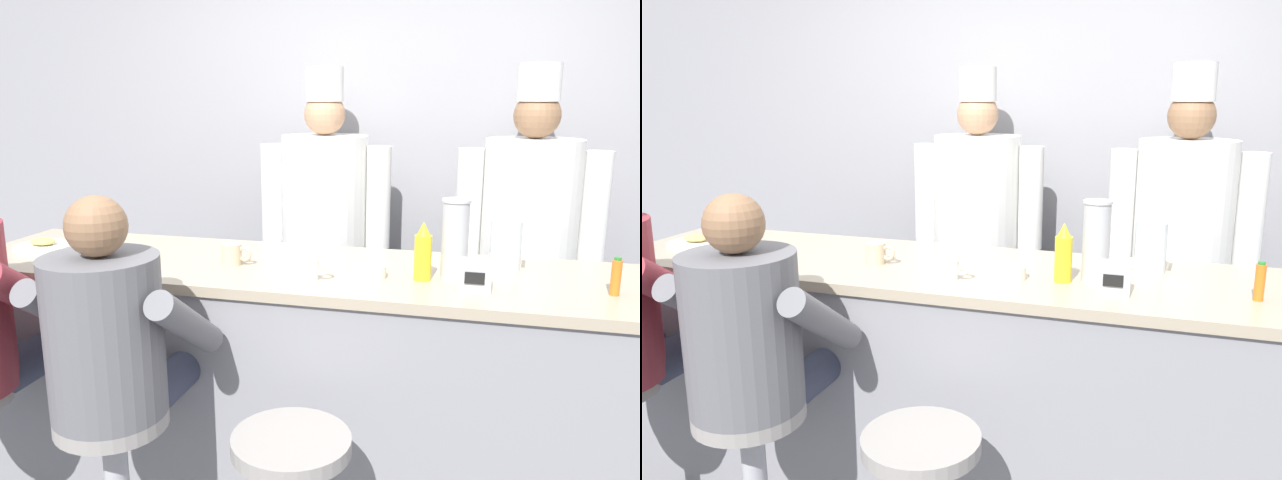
{
  "view_description": "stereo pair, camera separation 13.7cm",
  "coord_description": "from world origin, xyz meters",
  "views": [
    {
      "loc": [
        0.65,
        -1.98,
        1.72
      ],
      "look_at": [
        0.05,
        0.33,
        1.17
      ],
      "focal_mm": 35.0,
      "sensor_mm": 36.0,
      "label": 1
    },
    {
      "loc": [
        0.78,
        -1.94,
        1.72
      ],
      "look_at": [
        0.05,
        0.33,
        1.17
      ],
      "focal_mm": 35.0,
      "sensor_mm": 36.0,
      "label": 2
    }
  ],
  "objects": [
    {
      "name": "wall_back",
      "position": [
        0.0,
        1.67,
        1.35
      ],
      "size": [
        10.0,
        0.06,
        2.7
      ],
      "color": "#99999E",
      "rests_on": "ground_plane"
    },
    {
      "name": "mustard_bottle_yellow",
      "position": [
        0.45,
        0.29,
        1.15
      ],
      "size": [
        0.06,
        0.06,
        0.22
      ],
      "color": "yellow",
      "rests_on": "diner_counter"
    },
    {
      "name": "cup_stack_steel",
      "position": [
        0.57,
        0.32,
        1.2
      ],
      "size": [
        0.11,
        0.11,
        0.31
      ],
      "color": "#B7BABF",
      "rests_on": "diner_counter"
    },
    {
      "name": "cereal_bowl",
      "position": [
        0.25,
        0.27,
        1.07
      ],
      "size": [
        0.14,
        0.14,
        0.05
      ],
      "color": "white",
      "rests_on": "diner_counter"
    },
    {
      "name": "water_pitcher_clear",
      "position": [
        0.76,
        0.52,
        1.15
      ],
      "size": [
        0.14,
        0.12,
        0.2
      ],
      "color": "silver",
      "rests_on": "diner_counter"
    },
    {
      "name": "diner_seated_grey",
      "position": [
        -0.5,
        -0.29,
        0.9
      ],
      "size": [
        0.57,
        0.56,
        1.43
      ],
      "color": "#B2B5BA",
      "rests_on": "ground_plane"
    },
    {
      "name": "hot_sauce_bottle_orange",
      "position": [
        1.12,
        0.27,
        1.11
      ],
      "size": [
        0.03,
        0.03,
        0.14
      ],
      "color": "orange",
      "rests_on": "diner_counter"
    },
    {
      "name": "breakfast_plate",
      "position": [
        -1.25,
        0.35,
        1.06
      ],
      "size": [
        0.25,
        0.25,
        0.05
      ],
      "color": "white",
      "rests_on": "diner_counter"
    },
    {
      "name": "cook_in_whites_near",
      "position": [
        -0.19,
        1.33,
        1.03
      ],
      "size": [
        0.73,
        0.47,
        1.87
      ],
      "color": "#232328",
      "rests_on": "ground_plane"
    },
    {
      "name": "napkin_dispenser_chrome",
      "position": [
        0.65,
        0.19,
        1.11
      ],
      "size": [
        0.11,
        0.07,
        0.12
      ],
      "color": "silver",
      "rests_on": "diner_counter"
    },
    {
      "name": "cook_in_whites_far",
      "position": [
        0.89,
        1.27,
        1.03
      ],
      "size": [
        0.73,
        0.47,
        1.88
      ],
      "color": "#232328",
      "rests_on": "ground_plane"
    },
    {
      "name": "diner_counter",
      "position": [
        0.0,
        0.37,
        0.53
      ],
      "size": [
        2.99,
        0.74,
        1.05
      ],
      "color": "gray",
      "rests_on": "ground_plane"
    },
    {
      "name": "coffee_mug_white",
      "position": [
        0.05,
        0.19,
        1.1
      ],
      "size": [
        0.12,
        0.08,
        0.1
      ],
      "color": "white",
      "rests_on": "diner_counter"
    },
    {
      "name": "coffee_mug_tan",
      "position": [
        -0.32,
        0.32,
        1.09
      ],
      "size": [
        0.13,
        0.08,
        0.09
      ],
      "color": "beige",
      "rests_on": "diner_counter"
    }
  ]
}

